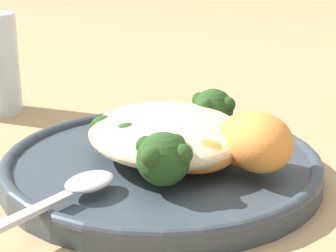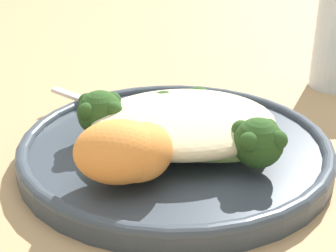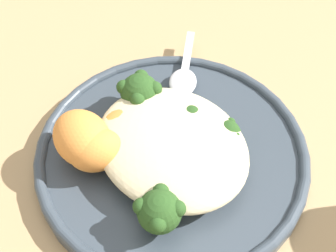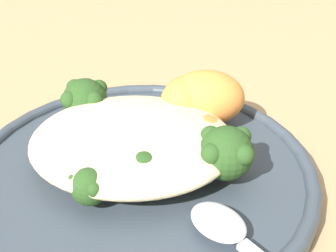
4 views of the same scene
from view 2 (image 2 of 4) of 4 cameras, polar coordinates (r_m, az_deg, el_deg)
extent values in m
plane|color=tan|center=(0.43, 0.85, -3.78)|extent=(4.00, 4.00, 0.00)
cylinder|color=#38424C|center=(0.43, 0.28, -3.11)|extent=(0.28, 0.28, 0.02)
torus|color=#38424C|center=(0.42, 0.28, -2.15)|extent=(0.28, 0.28, 0.01)
ellipsoid|color=beige|center=(0.41, 1.94, 0.60)|extent=(0.16, 0.14, 0.03)
ellipsoid|color=#8EB25B|center=(0.38, 3.35, -2.99)|extent=(0.10, 0.05, 0.02)
sphere|color=#284C1E|center=(0.37, 10.93, -2.03)|extent=(0.04, 0.04, 0.04)
sphere|color=#284C1E|center=(0.36, 9.88, -1.92)|extent=(0.02, 0.02, 0.02)
sphere|color=#284C1E|center=(0.36, 13.22, -1.68)|extent=(0.02, 0.02, 0.02)
sphere|color=#284C1E|center=(0.38, 12.07, -0.23)|extent=(0.02, 0.02, 0.02)
sphere|color=#284C1E|center=(0.38, 8.88, -0.43)|extent=(0.02, 0.02, 0.02)
ellipsoid|color=#8EB25B|center=(0.39, 1.60, -2.19)|extent=(0.07, 0.03, 0.02)
sphere|color=#284C1E|center=(0.40, 6.50, -0.56)|extent=(0.03, 0.03, 0.03)
sphere|color=#284C1E|center=(0.39, 5.68, -0.45)|extent=(0.01, 0.01, 0.01)
sphere|color=#284C1E|center=(0.39, 7.96, -0.30)|extent=(0.01, 0.01, 0.01)
sphere|color=#284C1E|center=(0.41, 7.36, 0.64)|extent=(0.01, 0.01, 0.01)
sphere|color=#284C1E|center=(0.40, 5.15, 0.51)|extent=(0.01, 0.01, 0.01)
ellipsoid|color=#8EB25B|center=(0.40, 1.89, -1.49)|extent=(0.10, 0.06, 0.02)
sphere|color=#284C1E|center=(0.42, 7.85, 0.78)|extent=(0.03, 0.03, 0.03)
sphere|color=#284C1E|center=(0.41, 7.08, 0.93)|extent=(0.01, 0.01, 0.01)
sphere|color=#284C1E|center=(0.42, 9.32, 1.05)|extent=(0.01, 0.01, 0.01)
sphere|color=#284C1E|center=(0.43, 8.67, 1.94)|extent=(0.01, 0.01, 0.01)
sphere|color=#284C1E|center=(0.43, 6.51, 1.82)|extent=(0.01, 0.01, 0.01)
ellipsoid|color=#8EB25B|center=(0.42, 0.75, -0.02)|extent=(0.08, 0.10, 0.02)
sphere|color=#284C1E|center=(0.47, 3.74, 3.09)|extent=(0.03, 0.03, 0.03)
sphere|color=#284C1E|center=(0.45, 3.32, 3.20)|extent=(0.01, 0.01, 0.01)
sphere|color=#284C1E|center=(0.47, 5.08, 3.72)|extent=(0.01, 0.01, 0.01)
sphere|color=#284C1E|center=(0.47, 2.87, 4.04)|extent=(0.01, 0.01, 0.01)
ellipsoid|color=#8EB25B|center=(0.40, -1.81, -1.24)|extent=(0.05, 0.10, 0.02)
sphere|color=#284C1E|center=(0.44, -0.48, 2.30)|extent=(0.03, 0.03, 0.03)
sphere|color=#284C1E|center=(0.43, -0.26, 2.36)|extent=(0.01, 0.01, 0.01)
sphere|color=#284C1E|center=(0.45, -0.69, 3.53)|extent=(0.01, 0.01, 0.01)
ellipsoid|color=#8EB25B|center=(0.40, -2.93, -1.67)|extent=(0.03, 0.08, 0.02)
sphere|color=#284C1E|center=(0.43, -4.20, 1.21)|extent=(0.03, 0.03, 0.03)
sphere|color=#284C1E|center=(0.42, -4.88, 1.28)|extent=(0.01, 0.01, 0.01)
sphere|color=#284C1E|center=(0.43, -2.74, 1.91)|extent=(0.01, 0.01, 0.01)
sphere|color=#284C1E|center=(0.44, -5.05, 2.27)|extent=(0.01, 0.01, 0.01)
ellipsoid|color=#8EB25B|center=(0.40, -4.32, -1.77)|extent=(0.07, 0.08, 0.02)
sphere|color=#284C1E|center=(0.42, -8.24, 1.54)|extent=(0.04, 0.04, 0.04)
sphere|color=#284C1E|center=(0.41, -9.89, 1.77)|extent=(0.02, 0.02, 0.02)
sphere|color=#284C1E|center=(0.41, -6.67, 1.96)|extent=(0.02, 0.02, 0.02)
sphere|color=#284C1E|center=(0.43, -6.78, 3.12)|extent=(0.02, 0.02, 0.02)
sphere|color=#284C1E|center=(0.43, -9.85, 2.94)|extent=(0.02, 0.02, 0.02)
ellipsoid|color=orange|center=(0.35, -3.00, -3.12)|extent=(0.06, 0.07, 0.04)
ellipsoid|color=orange|center=(0.35, -4.42, -4.03)|extent=(0.06, 0.07, 0.03)
ellipsoid|color=orange|center=(0.40, -4.97, -0.92)|extent=(0.06, 0.07, 0.03)
ellipsoid|color=orange|center=(0.35, -6.00, -3.12)|extent=(0.07, 0.06, 0.05)
cube|color=silver|center=(0.52, -11.47, 3.58)|extent=(0.05, 0.06, 0.00)
ellipsoid|color=silver|center=(0.48, -7.35, 2.37)|extent=(0.05, 0.05, 0.01)
camera|label=1|loc=(0.61, -50.56, 15.65)|focal=60.00mm
camera|label=3|loc=(0.39, 63.14, 45.72)|focal=50.00mm
camera|label=4|loc=(0.68, -6.93, 27.84)|focal=50.00mm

